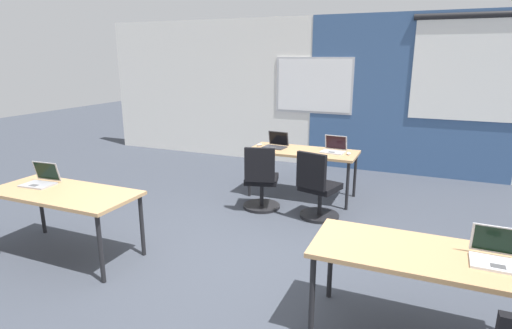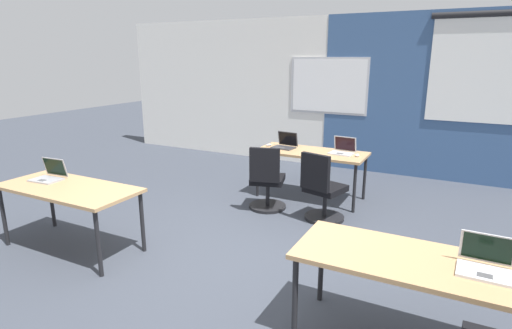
{
  "view_description": "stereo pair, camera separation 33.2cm",
  "coord_description": "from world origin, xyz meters",
  "px_view_note": "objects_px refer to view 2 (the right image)",
  "views": [
    {
      "loc": [
        1.67,
        -3.51,
        2.08
      ],
      "look_at": [
        -0.02,
        0.48,
        0.92
      ],
      "focal_mm": 28.59,
      "sensor_mm": 36.0,
      "label": 1
    },
    {
      "loc": [
        1.97,
        -3.37,
        2.08
      ],
      "look_at": [
        -0.02,
        0.48,
        0.92
      ],
      "focal_mm": 28.59,
      "sensor_mm": 36.0,
      "label": 2
    }
  ],
  "objects_px": {
    "desk_far_center": "(311,155)",
    "laptop_near_left_end": "(49,175)",
    "mouse_far_right": "(357,155)",
    "laptop_far_left": "(285,144)",
    "desk_near_right": "(411,266)",
    "laptop_near_right_end": "(486,264)",
    "chair_far_right": "(322,193)",
    "mouse_far_left": "(269,145)",
    "desk_near_left": "(68,192)",
    "chair_far_left": "(267,184)",
    "laptop_far_right": "(343,150)"
  },
  "relations": [
    {
      "from": "laptop_far_right",
      "to": "laptop_far_left",
      "type": "relative_size",
      "value": 0.99
    },
    {
      "from": "desk_near_right",
      "to": "chair_far_right",
      "type": "bearing_deg",
      "value": 122.83
    },
    {
      "from": "desk_near_left",
      "to": "chair_far_left",
      "type": "distance_m",
      "value": 2.49
    },
    {
      "from": "laptop_far_right",
      "to": "mouse_far_right",
      "type": "relative_size",
      "value": 3.3
    },
    {
      "from": "desk_near_right",
      "to": "chair_far_left",
      "type": "height_order",
      "value": "chair_far_left"
    },
    {
      "from": "desk_near_left",
      "to": "mouse_far_left",
      "type": "height_order",
      "value": "mouse_far_left"
    },
    {
      "from": "laptop_near_right_end",
      "to": "chair_far_left",
      "type": "bearing_deg",
      "value": 143.18
    },
    {
      "from": "desk_near_right",
      "to": "chair_far_right",
      "type": "xyz_separation_m",
      "value": [
        -1.31,
        2.03,
        -0.28
      ]
    },
    {
      "from": "mouse_far_left",
      "to": "chair_far_left",
      "type": "bearing_deg",
      "value": -65.98
    },
    {
      "from": "desk_near_left",
      "to": "chair_far_right",
      "type": "xyz_separation_m",
      "value": [
        2.19,
        2.03,
        -0.28
      ]
    },
    {
      "from": "chair_far_right",
      "to": "mouse_far_left",
      "type": "xyz_separation_m",
      "value": [
        -1.16,
        0.81,
        0.36
      ]
    },
    {
      "from": "chair_far_right",
      "to": "laptop_far_left",
      "type": "height_order",
      "value": "laptop_far_left"
    },
    {
      "from": "mouse_far_right",
      "to": "mouse_far_left",
      "type": "relative_size",
      "value": 0.94
    },
    {
      "from": "mouse_far_right",
      "to": "laptop_near_right_end",
      "type": "distance_m",
      "value": 3.15
    },
    {
      "from": "laptop_far_right",
      "to": "desk_far_center",
      "type": "bearing_deg",
      "value": -164.7
    },
    {
      "from": "desk_far_center",
      "to": "mouse_far_left",
      "type": "height_order",
      "value": "mouse_far_left"
    },
    {
      "from": "desk_near_right",
      "to": "chair_far_left",
      "type": "xyz_separation_m",
      "value": [
        -2.11,
        2.05,
        -0.28
      ]
    },
    {
      "from": "laptop_far_right",
      "to": "mouse_far_right",
      "type": "xyz_separation_m",
      "value": [
        0.23,
        -0.08,
        -0.03
      ]
    },
    {
      "from": "laptop_far_right",
      "to": "chair_far_right",
      "type": "height_order",
      "value": "laptop_far_right"
    },
    {
      "from": "desk_far_center",
      "to": "laptop_near_left_end",
      "type": "bearing_deg",
      "value": -128.42
    },
    {
      "from": "desk_far_center",
      "to": "laptop_far_right",
      "type": "xyz_separation_m",
      "value": [
        0.45,
        0.08,
        0.11
      ]
    },
    {
      "from": "mouse_far_right",
      "to": "laptop_far_right",
      "type": "bearing_deg",
      "value": 161.05
    },
    {
      "from": "chair_far_right",
      "to": "chair_far_left",
      "type": "height_order",
      "value": "same"
    },
    {
      "from": "laptop_far_right",
      "to": "laptop_far_left",
      "type": "bearing_deg",
      "value": -172.33
    },
    {
      "from": "mouse_far_right",
      "to": "laptop_near_left_end",
      "type": "xyz_separation_m",
      "value": [
        -2.83,
        -2.71,
        0.03
      ]
    },
    {
      "from": "desk_near_left",
      "to": "desk_far_center",
      "type": "xyz_separation_m",
      "value": [
        1.75,
        2.8,
        0.0
      ]
    },
    {
      "from": "laptop_far_right",
      "to": "laptop_near_left_end",
      "type": "distance_m",
      "value": 3.82
    },
    {
      "from": "desk_far_center",
      "to": "laptop_far_left",
      "type": "bearing_deg",
      "value": 174.32
    },
    {
      "from": "laptop_far_left",
      "to": "laptop_far_right",
      "type": "bearing_deg",
      "value": 8.3
    },
    {
      "from": "chair_far_left",
      "to": "mouse_far_left",
      "type": "bearing_deg",
      "value": -81.73
    },
    {
      "from": "mouse_far_right",
      "to": "laptop_far_left",
      "type": "relative_size",
      "value": 0.3
    },
    {
      "from": "desk_near_right",
      "to": "laptop_far_right",
      "type": "distance_m",
      "value": 3.16
    },
    {
      "from": "laptop_near_right_end",
      "to": "laptop_far_left",
      "type": "bearing_deg",
      "value": 134.61
    },
    {
      "from": "desk_near_left",
      "to": "laptop_near_right_end",
      "type": "relative_size",
      "value": 4.75
    },
    {
      "from": "desk_far_center",
      "to": "desk_near_right",
      "type": "bearing_deg",
      "value": -57.99
    },
    {
      "from": "laptop_far_right",
      "to": "desk_near_right",
      "type": "bearing_deg",
      "value": -60.04
    },
    {
      "from": "laptop_near_right_end",
      "to": "desk_near_right",
      "type": "bearing_deg",
      "value": -173.95
    },
    {
      "from": "desk_far_center",
      "to": "chair_far_right",
      "type": "relative_size",
      "value": 1.74
    },
    {
      "from": "desk_near_left",
      "to": "chair_far_left",
      "type": "relative_size",
      "value": 1.74
    },
    {
      "from": "mouse_far_left",
      "to": "laptop_near_left_end",
      "type": "xyz_separation_m",
      "value": [
        -1.44,
        -2.76,
        0.03
      ]
    },
    {
      "from": "mouse_far_right",
      "to": "laptop_far_left",
      "type": "bearing_deg",
      "value": 177.59
    },
    {
      "from": "mouse_far_left",
      "to": "laptop_near_left_end",
      "type": "distance_m",
      "value": 3.11
    },
    {
      "from": "desk_near_right",
      "to": "desk_near_left",
      "type": "bearing_deg",
      "value": 180.0
    },
    {
      "from": "desk_far_center",
      "to": "mouse_far_left",
      "type": "distance_m",
      "value": 0.72
    },
    {
      "from": "desk_far_center",
      "to": "laptop_near_left_end",
      "type": "relative_size",
      "value": 4.57
    },
    {
      "from": "laptop_near_left_end",
      "to": "desk_near_right",
      "type": "bearing_deg",
      "value": -5.48
    },
    {
      "from": "chair_far_right",
      "to": "laptop_far_left",
      "type": "xyz_separation_m",
      "value": [
        -0.88,
        0.81,
        0.39
      ]
    },
    {
      "from": "laptop_far_left",
      "to": "chair_far_left",
      "type": "height_order",
      "value": "laptop_far_left"
    },
    {
      "from": "laptop_near_right_end",
      "to": "laptop_far_left",
      "type": "height_order",
      "value": "same"
    },
    {
      "from": "mouse_far_right",
      "to": "chair_far_left",
      "type": "relative_size",
      "value": 0.12
    }
  ]
}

